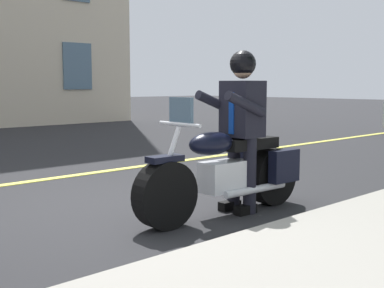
% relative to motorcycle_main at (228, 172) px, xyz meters
% --- Properties ---
extents(ground_plane, '(80.00, 80.00, 0.00)m').
position_rel_motorcycle_main_xyz_m(ground_plane, '(0.58, -1.15, -0.45)').
color(ground_plane, '#28282B').
extents(lane_center_stripe, '(60.00, 0.16, 0.01)m').
position_rel_motorcycle_main_xyz_m(lane_center_stripe, '(0.58, -3.15, -0.45)').
color(lane_center_stripe, '#E5DB4C').
rests_on(lane_center_stripe, ground_plane).
extents(motorcycle_main, '(2.22, 0.64, 1.26)m').
position_rel_motorcycle_main_xyz_m(motorcycle_main, '(0.00, 0.00, 0.00)').
color(motorcycle_main, black).
rests_on(motorcycle_main, ground_plane).
extents(rider_main, '(0.63, 0.56, 1.74)m').
position_rel_motorcycle_main_xyz_m(rider_main, '(-0.19, 0.00, 0.58)').
color(rider_main, black).
rests_on(rider_main, ground_plane).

